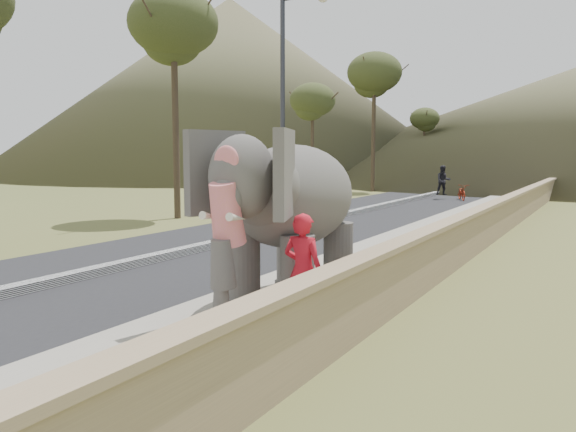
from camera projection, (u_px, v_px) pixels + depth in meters
The scene contains 11 objects.
ground at pixel (114, 392), 6.47m from camera, with size 160.00×160.00×0.00m, color olive.
road at pixel (246, 240), 17.56m from camera, with size 7.00×120.00×0.03m, color black.
median at pixel (246, 237), 17.55m from camera, with size 0.35×120.00×0.22m, color black.
walkway at pixel (400, 253), 15.06m from camera, with size 3.00×120.00×0.15m, color #9E9687.
parapet at pixel (463, 240), 14.18m from camera, with size 0.30×120.00×1.10m, color tan.
lamppost at pixel (291, 89), 18.81m from camera, with size 1.76×0.36×8.00m.
signboard at pixel (289, 186), 18.69m from camera, with size 0.60×0.08×2.40m.
hill_left at pixel (231, 87), 71.44m from camera, with size 60.00×60.00×22.00m, color brown.
elephant_and_man at pixel (294, 219), 9.88m from camera, with size 2.39×4.11×2.89m.
motorcyclist at pixel (453, 186), 32.52m from camera, with size 2.25×1.86×2.00m.
trees at pixel (492, 126), 29.37m from camera, with size 47.98×45.26×9.89m.
Camera 1 is at (4.85, -4.36, 2.75)m, focal length 35.00 mm.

